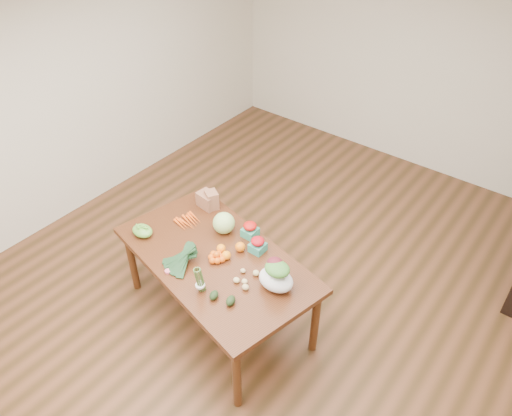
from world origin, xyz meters
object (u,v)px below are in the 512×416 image
Objects in this scene: asparagus_bundle at (200,280)px; dining_table at (218,288)px; salad_bag at (276,277)px; paper_bag at (207,199)px; cabbage at (224,223)px; mandarin_cluster at (217,256)px; kale_bunch at (177,260)px.

dining_table is at bearing 127.06° from asparagus_bundle.
asparagus_bundle is at bearing -138.07° from salad_bag.
cabbage reaches higher than paper_bag.
mandarin_cluster is at bearing -42.03° from paper_bag.
dining_table is at bearing 150.18° from mandarin_cluster.
cabbage reaches higher than mandarin_cluster.
asparagus_bundle reaches higher than paper_bag.
kale_bunch is at bearing -127.74° from mandarin_cluster.
salad_bag is (0.76, -0.26, 0.01)m from cabbage.
dining_table is 0.56m from kale_bunch.
salad_bag is at bearing 5.55° from mandarin_cluster.
cabbage is (0.36, -0.19, 0.01)m from paper_bag.
cabbage is 0.73m from asparagus_bundle.
cabbage is at bearing 121.18° from mandarin_cluster.
paper_bag is 0.83m from kale_bunch.
salad_bag is at bearing 54.56° from asparagus_bundle.
paper_bag is at bearing 137.97° from mandarin_cluster.
paper_bag is 1.08m from asparagus_bundle.
salad_bag is at bearing 34.77° from kale_bunch.
paper_bag is 1.00× the size of asparagus_bundle.
paper_bag is 0.86× the size of salad_bag.
mandarin_cluster reaches higher than dining_table.
paper_bag is 0.63× the size of kale_bunch.
mandarin_cluster is 0.45× the size of kale_bunch.
asparagus_bundle is at bearing -63.95° from cabbage.
cabbage is 0.67× the size of salad_bag.
paper_bag reaches higher than dining_table.
kale_bunch is at bearing -64.81° from paper_bag.
kale_bunch is 1.60× the size of asparagus_bundle.
salad_bag is (0.57, 0.06, 0.07)m from mandarin_cluster.
salad_bag reaches higher than dining_table.
kale_bunch is (0.36, -0.75, -0.01)m from paper_bag.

